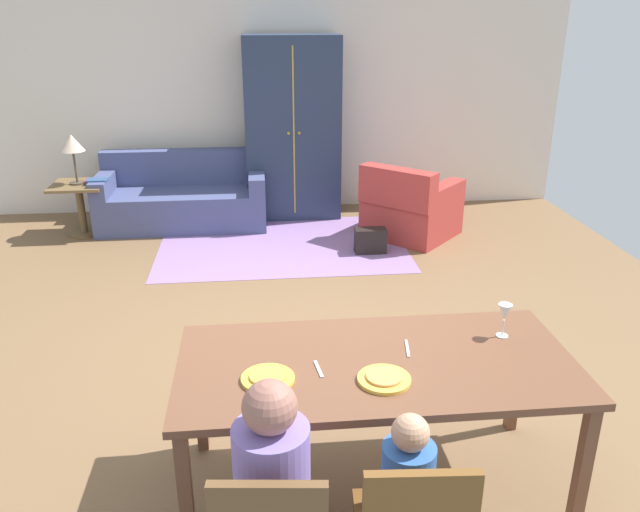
{
  "coord_description": "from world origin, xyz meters",
  "views": [
    {
      "loc": [
        -0.29,
        -4.2,
        2.38
      ],
      "look_at": [
        0.11,
        -0.35,
        0.85
      ],
      "focal_mm": 35.5,
      "sensor_mm": 36.0,
      "label": 1
    }
  ],
  "objects_px": {
    "wine_glass": "(505,314)",
    "person_man": "(274,505)",
    "book_lower": "(95,181)",
    "couch": "(183,199)",
    "book_upper": "(97,180)",
    "person_child": "(404,511)",
    "armoire": "(292,129)",
    "handbag": "(370,241)",
    "dining_table": "(376,373)",
    "side_table": "(80,202)",
    "plate_near_man": "(268,379)",
    "table_lamp": "(72,145)",
    "armchair": "(410,209)",
    "plate_near_child": "(384,379)"
  },
  "relations": [
    {
      "from": "wine_glass",
      "to": "person_man",
      "type": "distance_m",
      "value": 1.54
    },
    {
      "from": "book_lower",
      "to": "person_man",
      "type": "bearing_deg",
      "value": -70.24
    },
    {
      "from": "couch",
      "to": "book_upper",
      "type": "height_order",
      "value": "couch"
    },
    {
      "from": "person_child",
      "to": "armoire",
      "type": "height_order",
      "value": "armoire"
    },
    {
      "from": "armoire",
      "to": "book_lower",
      "type": "xyz_separation_m",
      "value": [
        -2.21,
        -0.44,
        -0.46
      ]
    },
    {
      "from": "armoire",
      "to": "handbag",
      "type": "relative_size",
      "value": 6.56
    },
    {
      "from": "dining_table",
      "to": "person_man",
      "type": "distance_m",
      "value": 0.86
    },
    {
      "from": "person_child",
      "to": "side_table",
      "type": "xyz_separation_m",
      "value": [
        -2.51,
        4.95,
        -0.06
      ]
    },
    {
      "from": "handbag",
      "to": "side_table",
      "type": "bearing_deg",
      "value": 163.8
    },
    {
      "from": "plate_near_man",
      "to": "person_child",
      "type": "height_order",
      "value": "person_child"
    },
    {
      "from": "person_man",
      "to": "table_lamp",
      "type": "height_order",
      "value": "table_lamp"
    },
    {
      "from": "dining_table",
      "to": "table_lamp",
      "type": "xyz_separation_m",
      "value": [
        -2.51,
        4.3,
        0.32
      ]
    },
    {
      "from": "armchair",
      "to": "book_lower",
      "type": "bearing_deg",
      "value": 171.89
    },
    {
      "from": "side_table",
      "to": "table_lamp",
      "type": "relative_size",
      "value": 1.07
    },
    {
      "from": "couch",
      "to": "book_lower",
      "type": "height_order",
      "value": "couch"
    },
    {
      "from": "plate_near_child",
      "to": "wine_glass",
      "type": "height_order",
      "value": "wine_glass"
    },
    {
      "from": "plate_near_child",
      "to": "plate_near_man",
      "type": "bearing_deg",
      "value": 173.63
    },
    {
      "from": "couch",
      "to": "side_table",
      "type": "distance_m",
      "value": 1.13
    },
    {
      "from": "armchair",
      "to": "book_upper",
      "type": "xyz_separation_m",
      "value": [
        -3.39,
        0.41,
        0.3
      ]
    },
    {
      "from": "armoire",
      "to": "person_child",
      "type": "bearing_deg",
      "value": -88.73
    },
    {
      "from": "armchair",
      "to": "side_table",
      "type": "bearing_deg",
      "value": 173.06
    },
    {
      "from": "book_lower",
      "to": "book_upper",
      "type": "relative_size",
      "value": 1.0
    },
    {
      "from": "person_man",
      "to": "armoire",
      "type": "distance_m",
      "value": 5.48
    },
    {
      "from": "dining_table",
      "to": "couch",
      "type": "xyz_separation_m",
      "value": [
        -1.42,
        4.55,
        -0.39
      ]
    },
    {
      "from": "side_table",
      "to": "book_lower",
      "type": "xyz_separation_m",
      "value": [
        0.18,
        0.05,
        0.22
      ]
    },
    {
      "from": "book_lower",
      "to": "couch",
      "type": "bearing_deg",
      "value": 12.88
    },
    {
      "from": "plate_near_child",
      "to": "armoire",
      "type": "height_order",
      "value": "armoire"
    },
    {
      "from": "person_man",
      "to": "dining_table",
      "type": "bearing_deg",
      "value": 50.59
    },
    {
      "from": "plate_near_child",
      "to": "person_child",
      "type": "relative_size",
      "value": 0.27
    },
    {
      "from": "wine_glass",
      "to": "couch",
      "type": "relative_size",
      "value": 0.1
    },
    {
      "from": "wine_glass",
      "to": "armoire",
      "type": "distance_m",
      "value": 4.68
    },
    {
      "from": "armoire",
      "to": "book_lower",
      "type": "bearing_deg",
      "value": -168.67
    },
    {
      "from": "couch",
      "to": "table_lamp",
      "type": "bearing_deg",
      "value": -166.68
    },
    {
      "from": "couch",
      "to": "table_lamp",
      "type": "distance_m",
      "value": 1.33
    },
    {
      "from": "book_upper",
      "to": "handbag",
      "type": "height_order",
      "value": "book_upper"
    },
    {
      "from": "wine_glass",
      "to": "book_upper",
      "type": "distance_m",
      "value": 5.07
    },
    {
      "from": "couch",
      "to": "armchair",
      "type": "relative_size",
      "value": 1.57
    },
    {
      "from": "handbag",
      "to": "book_lower",
      "type": "bearing_deg",
      "value": 161.97
    },
    {
      "from": "couch",
      "to": "book_upper",
      "type": "relative_size",
      "value": 8.62
    },
    {
      "from": "side_table",
      "to": "book_lower",
      "type": "relative_size",
      "value": 2.64
    },
    {
      "from": "person_child",
      "to": "armoire",
      "type": "distance_m",
      "value": 5.48
    },
    {
      "from": "wine_glass",
      "to": "armchair",
      "type": "height_order",
      "value": "wine_glass"
    },
    {
      "from": "plate_near_man",
      "to": "person_child",
      "type": "xyz_separation_m",
      "value": [
        0.54,
        -0.53,
        -0.34
      ]
    },
    {
      "from": "plate_near_child",
      "to": "handbag",
      "type": "bearing_deg",
      "value": 80.63
    },
    {
      "from": "plate_near_man",
      "to": "person_man",
      "type": "distance_m",
      "value": 0.59
    },
    {
      "from": "person_man",
      "to": "couch",
      "type": "relative_size",
      "value": 0.59
    },
    {
      "from": "plate_near_man",
      "to": "side_table",
      "type": "relative_size",
      "value": 0.43
    },
    {
      "from": "dining_table",
      "to": "plate_near_man",
      "type": "bearing_deg",
      "value": -167.41
    },
    {
      "from": "person_man",
      "to": "book_upper",
      "type": "distance_m",
      "value": 5.22
    },
    {
      "from": "dining_table",
      "to": "plate_near_child",
      "type": "height_order",
      "value": "plate_near_child"
    }
  ]
}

